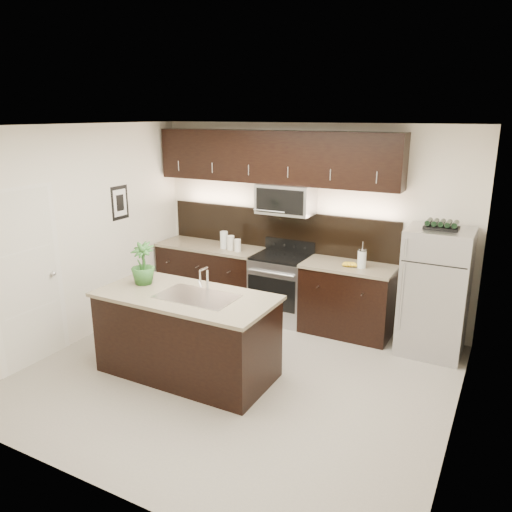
% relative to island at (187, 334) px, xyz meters
% --- Properties ---
extents(ground, '(4.50, 4.50, 0.00)m').
position_rel_island_xyz_m(ground, '(0.51, 0.19, -0.47)').
color(ground, gray).
rests_on(ground, ground).
extents(room_walls, '(4.52, 4.02, 2.71)m').
position_rel_island_xyz_m(room_walls, '(0.40, 0.16, 1.22)').
color(room_walls, silver).
rests_on(room_walls, ground).
extents(counter_run, '(3.51, 0.65, 0.94)m').
position_rel_island_xyz_m(counter_run, '(0.05, 1.88, -0.00)').
color(counter_run, black).
rests_on(counter_run, ground).
extents(upper_fixtures, '(3.49, 0.40, 1.66)m').
position_rel_island_xyz_m(upper_fixtures, '(0.08, 2.03, 1.67)').
color(upper_fixtures, black).
rests_on(upper_fixtures, counter_run).
extents(island, '(1.96, 0.96, 0.94)m').
position_rel_island_xyz_m(island, '(0.00, 0.00, 0.00)').
color(island, black).
rests_on(island, ground).
extents(sink_faucet, '(0.84, 0.50, 0.28)m').
position_rel_island_xyz_m(sink_faucet, '(0.15, 0.01, 0.48)').
color(sink_faucet, silver).
rests_on(sink_faucet, island).
extents(refrigerator, '(0.74, 0.67, 1.54)m').
position_rel_island_xyz_m(refrigerator, '(2.30, 1.82, 0.30)').
color(refrigerator, '#B2B2B7').
rests_on(refrigerator, ground).
extents(wine_rack, '(0.38, 0.24, 0.09)m').
position_rel_island_xyz_m(wine_rack, '(2.30, 1.82, 1.11)').
color(wine_rack, black).
rests_on(wine_rack, refrigerator).
extents(plant, '(0.32, 0.32, 0.48)m').
position_rel_island_xyz_m(plant, '(-0.63, 0.07, 0.71)').
color(plant, '#2A5C25').
rests_on(plant, island).
extents(canisters, '(0.36, 0.16, 0.25)m').
position_rel_island_xyz_m(canisters, '(-0.53, 1.81, 0.58)').
color(canisters, silver).
rests_on(canisters, counter_run).
extents(french_press, '(0.11, 0.11, 0.33)m').
position_rel_island_xyz_m(french_press, '(1.40, 1.83, 0.59)').
color(french_press, silver).
rests_on(french_press, counter_run).
extents(bananas, '(0.23, 0.20, 0.06)m').
position_rel_island_xyz_m(bananas, '(1.20, 1.80, 0.50)').
color(bananas, gold).
rests_on(bananas, counter_run).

